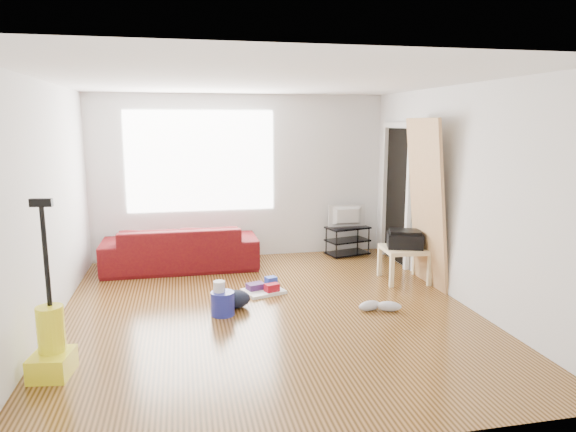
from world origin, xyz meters
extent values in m
cube|color=#41280D|center=(0.00, 0.00, 0.00)|extent=(4.50, 5.00, 0.01)
cube|color=white|center=(0.00, 0.00, 2.50)|extent=(4.50, 5.00, 0.01)
cube|color=silver|center=(0.00, 2.50, 1.25)|extent=(4.50, 0.01, 2.50)
cube|color=silver|center=(0.00, -2.50, 1.25)|extent=(4.50, 0.01, 2.50)
cube|color=silver|center=(-2.25, 0.00, 1.25)|extent=(0.01, 5.00, 2.50)
cube|color=silver|center=(2.25, 0.00, 1.25)|extent=(0.01, 5.00, 2.50)
cube|color=white|center=(-0.60, 2.48, 1.50)|extent=(2.20, 0.01, 1.50)
cube|color=silver|center=(2.21, 1.25, 1.00)|extent=(0.06, 0.08, 2.00)
cube|color=silver|center=(2.21, 2.15, 1.00)|extent=(0.06, 0.08, 2.00)
cube|color=silver|center=(2.21, 1.70, 2.04)|extent=(0.06, 0.98, 0.08)
cube|color=black|center=(2.24, 1.70, 1.00)|extent=(0.01, 0.86, 1.98)
imported|color=#43050E|center=(-0.94, 1.95, 0.00)|extent=(2.17, 0.85, 0.63)
cube|color=black|center=(1.65, 2.22, 0.03)|extent=(0.73, 0.52, 0.02)
cube|color=black|center=(1.65, 2.22, 0.23)|extent=(0.73, 0.52, 0.02)
cube|color=black|center=(1.65, 2.22, 0.44)|extent=(0.73, 0.52, 0.02)
cylinder|color=black|center=(1.40, 2.00, 0.23)|extent=(0.02, 0.02, 0.45)
cylinder|color=black|center=(1.32, 2.30, 0.23)|extent=(0.02, 0.02, 0.45)
cylinder|color=black|center=(1.98, 2.14, 0.23)|extent=(0.02, 0.02, 0.45)
cylinder|color=black|center=(1.90, 2.44, 0.23)|extent=(0.02, 0.02, 0.45)
imported|color=black|center=(1.65, 2.22, 0.62)|extent=(0.60, 0.08, 0.34)
cube|color=#E4D287|center=(1.95, 0.76, 0.43)|extent=(0.59, 0.59, 0.05)
cube|color=#E4D287|center=(1.68, 0.53, 0.20)|extent=(0.05, 0.05, 0.40)
cube|color=#E4D287|center=(1.72, 1.03, 0.20)|extent=(0.05, 0.05, 0.40)
cube|color=#E4D287|center=(2.18, 0.49, 0.20)|extent=(0.05, 0.05, 0.40)
cube|color=#E4D287|center=(2.22, 0.99, 0.20)|extent=(0.05, 0.05, 0.40)
cube|color=black|center=(1.95, 0.76, 0.55)|extent=(0.53, 0.46, 0.19)
cube|color=black|center=(1.95, 0.76, 0.67)|extent=(0.48, 0.41, 0.04)
cylinder|color=navy|center=(-0.50, 0.01, 0.00)|extent=(0.26, 0.26, 0.26)
cylinder|color=silver|center=(-0.54, 0.03, 0.19)|extent=(0.13, 0.13, 0.12)
cube|color=white|center=(0.05, 0.65, 0.02)|extent=(0.56, 0.50, 0.04)
cube|color=maroon|center=(0.14, 0.58, 0.08)|extent=(0.19, 0.16, 0.09)
cube|color=#401E5A|center=(-0.05, 0.70, 0.07)|extent=(0.24, 0.21, 0.07)
cube|color=#263FB6|center=(0.16, 0.75, 0.10)|extent=(0.16, 0.15, 0.13)
ellipsoid|color=#171E31|center=(-0.36, 0.20, 0.00)|extent=(0.40, 0.34, 0.20)
ellipsoid|color=#B7B6C1|center=(1.11, -0.20, 0.06)|extent=(0.30, 0.18, 0.11)
ellipsoid|color=#B7B6C1|center=(1.32, -0.26, 0.06)|extent=(0.30, 0.21, 0.11)
cube|color=yellow|center=(-2.00, -1.08, 0.10)|extent=(0.35, 0.39, 0.20)
cylinder|color=yellow|center=(-2.00, -1.03, 0.39)|extent=(0.22, 0.22, 0.39)
cylinder|color=black|center=(-2.00, -0.99, 1.00)|extent=(0.04, 0.04, 0.83)
cube|color=black|center=(-2.00, -0.99, 1.44)|extent=(0.18, 0.07, 0.07)
cube|color=#B08151|center=(2.13, 0.55, 0.00)|extent=(0.27, 0.86, 2.13)
camera|label=1|loc=(-0.90, -5.35, 2.07)|focal=32.00mm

